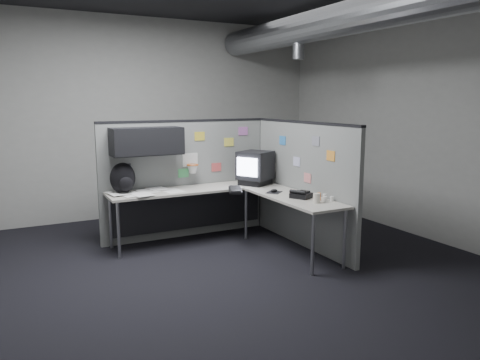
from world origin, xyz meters
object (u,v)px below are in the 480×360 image
desk (220,199)px  monitor (255,167)px  phone (301,195)px  keyboard (235,190)px  backpack (123,179)px

desk → monitor: size_ratio=4.18×
phone → monitor: bearing=74.2°
keyboard → phone: size_ratio=1.63×
monitor → phone: size_ratio=1.91×
phone → desk: bearing=108.6°
desk → backpack: backpack is taller
phone → backpack: backpack is taller
monitor → phone: monitor is taller
desk → keyboard: size_ratio=4.90×
phone → backpack: bearing=127.7°
monitor → phone: bearing=-72.2°
monitor → keyboard: size_ratio=1.17×
desk → keyboard: bearing=-44.0°
desk → keyboard: keyboard is taller
monitor → backpack: monitor is taller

